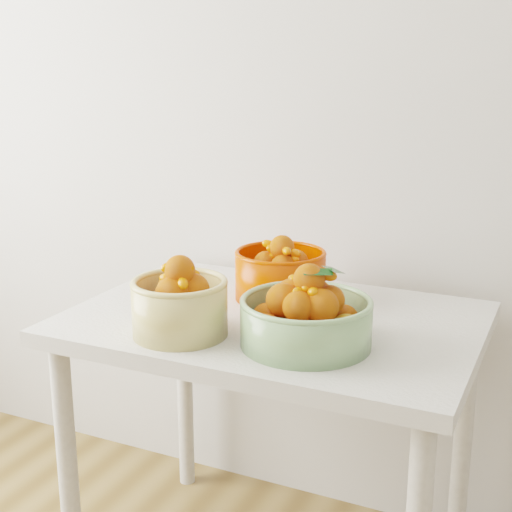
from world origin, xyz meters
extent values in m
cube|color=silver|center=(0.00, 2.00, 1.35)|extent=(4.00, 0.04, 2.70)
cube|color=silver|center=(-0.15, 1.60, 0.73)|extent=(1.00, 0.70, 0.04)
cylinder|color=silver|center=(-0.59, 1.31, 0.35)|extent=(0.05, 0.05, 0.71)
cylinder|color=silver|center=(-0.59, 1.89, 0.35)|extent=(0.05, 0.05, 0.71)
cylinder|color=silver|center=(0.29, 1.89, 0.35)|extent=(0.05, 0.05, 0.71)
cylinder|color=#D9C178|center=(-0.30, 1.39, 0.81)|extent=(0.27, 0.27, 0.13)
torus|color=#D9C178|center=(-0.30, 1.39, 0.88)|extent=(0.27, 0.27, 0.02)
sphere|color=#D1660C|center=(-0.25, 1.39, 0.80)|extent=(0.07, 0.07, 0.07)
sphere|color=#D1660C|center=(-0.29, 1.45, 0.80)|extent=(0.08, 0.08, 0.08)
sphere|color=#F45B11|center=(-0.35, 1.42, 0.80)|extent=(0.07, 0.07, 0.07)
sphere|color=#F45B11|center=(-0.35, 1.36, 0.80)|extent=(0.08, 0.08, 0.08)
sphere|color=#F45B11|center=(-0.28, 1.34, 0.80)|extent=(0.07, 0.07, 0.07)
sphere|color=#F45B11|center=(-0.30, 1.39, 0.80)|extent=(0.07, 0.07, 0.07)
sphere|color=#F45B11|center=(-0.27, 1.41, 0.86)|extent=(0.08, 0.08, 0.08)
sphere|color=#F45B11|center=(-0.33, 1.41, 0.86)|extent=(0.07, 0.07, 0.07)
sphere|color=#F45B11|center=(-0.30, 1.36, 0.86)|extent=(0.08, 0.08, 0.08)
sphere|color=#F45B11|center=(-0.30, 1.39, 0.91)|extent=(0.07, 0.07, 0.07)
ellipsoid|color=#F15F08|center=(-0.31, 1.36, 0.88)|extent=(0.04, 0.04, 0.03)
ellipsoid|color=#F15F08|center=(-0.28, 1.39, 0.91)|extent=(0.04, 0.03, 0.03)
ellipsoid|color=#F15F08|center=(-0.27, 1.36, 0.89)|extent=(0.04, 0.05, 0.04)
ellipsoid|color=#F15F08|center=(-0.32, 1.40, 0.88)|extent=(0.04, 0.03, 0.03)
ellipsoid|color=#F15F08|center=(-0.30, 1.40, 0.91)|extent=(0.03, 0.04, 0.03)
ellipsoid|color=#F15F08|center=(-0.28, 1.42, 0.89)|extent=(0.04, 0.04, 0.03)
ellipsoid|color=#F15F08|center=(-0.32, 1.38, 0.91)|extent=(0.04, 0.04, 0.03)
ellipsoid|color=#F15F08|center=(-0.34, 1.40, 0.88)|extent=(0.04, 0.03, 0.03)
cylinder|color=#89B179|center=(-0.01, 1.45, 0.80)|extent=(0.35, 0.35, 0.10)
torus|color=#89B179|center=(-0.01, 1.45, 0.85)|extent=(0.35, 0.35, 0.01)
sphere|color=#D1660C|center=(0.08, 1.45, 0.80)|extent=(0.07, 0.07, 0.07)
sphere|color=#F45B11|center=(0.05, 1.52, 0.80)|extent=(0.07, 0.07, 0.07)
sphere|color=#F45B11|center=(-0.01, 1.55, 0.80)|extent=(0.07, 0.07, 0.07)
sphere|color=#F45B11|center=(-0.08, 1.52, 0.80)|extent=(0.07, 0.07, 0.07)
sphere|color=#F45B11|center=(-0.11, 1.45, 0.80)|extent=(0.07, 0.07, 0.07)
sphere|color=#F45B11|center=(-0.08, 1.39, 0.80)|extent=(0.07, 0.07, 0.07)
sphere|color=#F45B11|center=(-0.02, 1.36, 0.80)|extent=(0.07, 0.07, 0.07)
sphere|color=#F45B11|center=(0.05, 1.39, 0.80)|extent=(0.07, 0.07, 0.07)
sphere|color=#F45B11|center=(-0.01, 1.45, 0.80)|extent=(0.07, 0.07, 0.07)
sphere|color=#F45B11|center=(0.03, 1.47, 0.86)|extent=(0.07, 0.07, 0.07)
sphere|color=#F45B11|center=(-0.01, 1.50, 0.86)|extent=(0.07, 0.07, 0.07)
sphere|color=#F45B11|center=(-0.06, 1.48, 0.86)|extent=(0.07, 0.07, 0.07)
sphere|color=#F45B11|center=(-0.06, 1.43, 0.86)|extent=(0.08, 0.08, 0.08)
sphere|color=#F45B11|center=(-0.01, 1.40, 0.86)|extent=(0.07, 0.07, 0.07)
sphere|color=#F45B11|center=(0.03, 1.43, 0.86)|extent=(0.08, 0.08, 0.08)
sphere|color=#F45B11|center=(-0.01, 1.45, 0.90)|extent=(0.07, 0.07, 0.07)
ellipsoid|color=#F15F08|center=(-0.02, 1.45, 0.87)|extent=(0.04, 0.04, 0.03)
ellipsoid|color=#F15F08|center=(0.03, 1.48, 0.91)|extent=(0.04, 0.04, 0.03)
ellipsoid|color=#F15F08|center=(-0.02, 1.42, 0.88)|extent=(0.03, 0.04, 0.03)
ellipsoid|color=#F15F08|center=(-0.01, 1.43, 0.89)|extent=(0.04, 0.04, 0.04)
ellipsoid|color=#F15F08|center=(-0.04, 1.49, 0.90)|extent=(0.04, 0.05, 0.03)
ellipsoid|color=#F15F08|center=(-0.01, 1.44, 0.90)|extent=(0.03, 0.04, 0.03)
ellipsoid|color=#F15F08|center=(-0.03, 1.46, 0.89)|extent=(0.04, 0.04, 0.03)
ellipsoid|color=#F15F08|center=(0.01, 1.50, 0.90)|extent=(0.04, 0.04, 0.03)
ellipsoid|color=#F15F08|center=(-0.01, 1.45, 0.91)|extent=(0.04, 0.04, 0.04)
ellipsoid|color=#F15F08|center=(0.03, 1.42, 0.87)|extent=(0.04, 0.04, 0.03)
ellipsoid|color=#F15F08|center=(0.01, 1.43, 0.88)|extent=(0.04, 0.05, 0.03)
ellipsoid|color=#F15F08|center=(-0.02, 1.47, 0.91)|extent=(0.04, 0.04, 0.03)
ellipsoid|color=#F15F08|center=(-0.06, 1.49, 0.89)|extent=(0.04, 0.04, 0.03)
ellipsoid|color=#F15F08|center=(0.01, 1.42, 0.89)|extent=(0.04, 0.05, 0.04)
cylinder|color=red|center=(-0.20, 1.74, 0.81)|extent=(0.24, 0.24, 0.13)
torus|color=red|center=(-0.20, 1.74, 0.88)|extent=(0.25, 0.25, 0.01)
sphere|color=#F45B11|center=(-0.12, 1.73, 0.79)|extent=(0.07, 0.07, 0.07)
sphere|color=#F45B11|center=(-0.16, 1.80, 0.79)|extent=(0.07, 0.07, 0.07)
sphere|color=#F45B11|center=(-0.24, 1.80, 0.79)|extent=(0.07, 0.07, 0.07)
sphere|color=#F45B11|center=(-0.27, 1.73, 0.79)|extent=(0.07, 0.07, 0.07)
sphere|color=#F45B11|center=(-0.23, 1.67, 0.79)|extent=(0.07, 0.07, 0.07)
sphere|color=#F45B11|center=(-0.16, 1.67, 0.79)|extent=(0.07, 0.07, 0.07)
sphere|color=#F45B11|center=(-0.20, 1.74, 0.79)|extent=(0.07, 0.07, 0.07)
sphere|color=#F45B11|center=(-0.16, 1.76, 0.85)|extent=(0.07, 0.07, 0.07)
sphere|color=#F45B11|center=(-0.22, 1.77, 0.85)|extent=(0.07, 0.07, 0.07)
sphere|color=#F45B11|center=(-0.23, 1.72, 0.85)|extent=(0.06, 0.06, 0.06)
sphere|color=#F45B11|center=(-0.18, 1.70, 0.85)|extent=(0.07, 0.07, 0.07)
sphere|color=#F45B11|center=(-0.19, 1.73, 0.89)|extent=(0.07, 0.07, 0.07)
ellipsoid|color=#F15F08|center=(-0.15, 1.72, 0.87)|extent=(0.04, 0.03, 0.03)
ellipsoid|color=#F15F08|center=(-0.23, 1.77, 0.88)|extent=(0.04, 0.04, 0.03)
ellipsoid|color=#F15F08|center=(-0.21, 1.72, 0.87)|extent=(0.04, 0.04, 0.03)
ellipsoid|color=#F15F08|center=(-0.16, 1.69, 0.89)|extent=(0.04, 0.04, 0.03)
ellipsoid|color=#F15F08|center=(-0.15, 1.72, 0.88)|extent=(0.04, 0.04, 0.04)
ellipsoid|color=#F15F08|center=(-0.17, 1.76, 0.87)|extent=(0.04, 0.04, 0.03)
ellipsoid|color=#F15F08|center=(-0.21, 1.73, 0.87)|extent=(0.04, 0.04, 0.04)
ellipsoid|color=#F15F08|center=(-0.23, 1.73, 0.90)|extent=(0.04, 0.03, 0.03)
ellipsoid|color=#F15F08|center=(-0.21, 1.72, 0.89)|extent=(0.04, 0.04, 0.04)
camera|label=1|loc=(0.51, 0.06, 1.35)|focal=50.00mm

